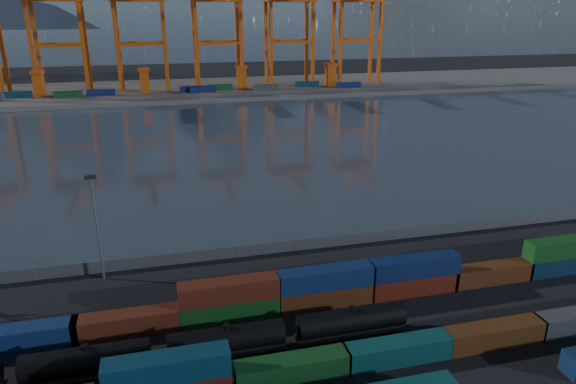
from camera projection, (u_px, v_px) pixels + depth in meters
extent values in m
plane|color=black|center=(349.00, 352.00, 61.46)|extent=(700.00, 700.00, 0.00)
plane|color=#323E49|center=(228.00, 142.00, 157.23)|extent=(700.00, 700.00, 0.00)
cube|color=#514F4C|center=(198.00, 89.00, 252.66)|extent=(700.00, 70.00, 2.00)
cube|color=#0E364A|center=(167.00, 367.00, 52.57)|extent=(12.89, 2.62, 2.79)
cube|color=#144B1C|center=(293.00, 369.00, 56.60)|extent=(12.89, 2.62, 2.79)
cube|color=#0E4A49|center=(398.00, 351.00, 59.51)|extent=(12.89, 2.62, 2.79)
cube|color=#582F11|center=(494.00, 335.00, 62.47)|extent=(12.89, 2.62, 2.79)
cube|color=navy|center=(21.00, 337.00, 61.90)|extent=(13.11, 2.66, 2.84)
cube|color=#5E2412|center=(127.00, 323.00, 64.73)|extent=(13.11, 2.66, 2.84)
cube|color=#134A18|center=(230.00, 309.00, 67.74)|extent=(13.11, 2.66, 2.84)
cube|color=#5F2113|center=(229.00, 290.00, 66.78)|extent=(13.11, 2.66, 2.84)
cube|color=#5A2D12|center=(325.00, 296.00, 70.80)|extent=(13.11, 2.66, 2.84)
cube|color=navy|center=(326.00, 278.00, 69.84)|extent=(13.11, 2.66, 2.84)
cube|color=maroon|center=(414.00, 284.00, 73.91)|extent=(13.11, 2.66, 2.84)
cube|color=#102050|center=(415.00, 266.00, 72.94)|extent=(13.11, 2.66, 2.84)
cube|color=#602D13|center=(490.00, 273.00, 76.81)|extent=(13.11, 2.66, 2.84)
cube|color=#0C2C43|center=(562.00, 264.00, 79.75)|extent=(13.11, 2.66, 2.84)
cube|color=#17561B|center=(565.00, 247.00, 78.78)|extent=(13.11, 2.66, 2.84)
cylinder|color=black|center=(87.00, 360.00, 56.44)|extent=(13.59, 3.03, 3.03)
cylinder|color=black|center=(85.00, 347.00, 55.87)|extent=(0.84, 0.84, 0.52)
cube|color=black|center=(89.00, 372.00, 57.00)|extent=(14.11, 2.09, 0.42)
cube|color=black|center=(44.00, 383.00, 56.06)|extent=(2.61, 1.88, 0.63)
cube|color=black|center=(133.00, 369.00, 58.23)|extent=(2.61, 1.88, 0.63)
cylinder|color=black|center=(227.00, 339.00, 60.02)|extent=(13.59, 3.03, 3.03)
cylinder|color=black|center=(226.00, 327.00, 59.45)|extent=(0.84, 0.84, 0.52)
cube|color=black|center=(227.00, 351.00, 60.58)|extent=(14.11, 2.09, 0.42)
cube|color=black|center=(187.00, 360.00, 59.64)|extent=(2.61, 1.88, 0.63)
cube|color=black|center=(266.00, 348.00, 61.81)|extent=(2.61, 1.88, 0.63)
cylinder|color=black|center=(351.00, 320.00, 63.60)|extent=(13.59, 3.03, 3.03)
cylinder|color=black|center=(352.00, 309.00, 63.03)|extent=(0.84, 0.84, 0.52)
cube|color=black|center=(351.00, 332.00, 64.16)|extent=(14.11, 2.09, 0.42)
cube|color=black|center=(315.00, 340.00, 63.22)|extent=(2.61, 1.88, 0.63)
cube|color=black|center=(385.00, 329.00, 65.39)|extent=(2.61, 1.88, 0.63)
cube|color=#595B5E|center=(291.00, 246.00, 86.66)|extent=(160.00, 0.06, 2.00)
cylinder|color=slate|center=(35.00, 274.00, 77.38)|extent=(0.12, 0.12, 2.20)
cylinder|color=slate|center=(104.00, 266.00, 79.69)|extent=(0.12, 0.12, 2.20)
cylinder|color=slate|center=(170.00, 259.00, 82.00)|extent=(0.12, 0.12, 2.20)
cylinder|color=slate|center=(232.00, 252.00, 84.31)|extent=(0.12, 0.12, 2.20)
cylinder|color=slate|center=(291.00, 245.00, 86.62)|extent=(0.12, 0.12, 2.20)
cylinder|color=slate|center=(347.00, 239.00, 88.93)|extent=(0.12, 0.12, 2.20)
cylinder|color=slate|center=(400.00, 233.00, 91.24)|extent=(0.12, 0.12, 2.20)
cylinder|color=slate|center=(450.00, 228.00, 93.55)|extent=(0.12, 0.12, 2.20)
cylinder|color=slate|center=(498.00, 222.00, 95.86)|extent=(0.12, 0.12, 2.20)
cylinder|color=slate|center=(543.00, 217.00, 98.17)|extent=(0.12, 0.12, 2.20)
cylinder|color=slate|center=(98.00, 231.00, 75.53)|extent=(0.36, 0.36, 16.00)
cube|color=black|center=(90.00, 177.00, 72.72)|extent=(1.60, 0.40, 0.60)
cube|color=#D2510E|center=(3.00, 50.00, 226.87)|extent=(1.52, 1.52, 42.62)
cube|color=#D2510E|center=(32.00, 51.00, 219.78)|extent=(1.52, 1.52, 42.62)
cube|color=#D2510E|center=(37.00, 49.00, 230.14)|extent=(1.52, 1.52, 42.62)
cube|color=#D2510E|center=(84.00, 50.00, 224.59)|extent=(1.52, 1.52, 42.62)
cube|color=#D2510E|center=(87.00, 49.00, 234.96)|extent=(1.52, 1.52, 42.62)
cube|color=#D2510E|center=(57.00, 46.00, 221.46)|extent=(20.83, 1.33, 1.33)
cube|color=#D2510E|center=(62.00, 44.00, 231.83)|extent=(20.83, 1.33, 1.33)
cube|color=#D2510E|center=(117.00, 50.00, 227.86)|extent=(1.52, 1.52, 42.62)
cube|color=#D2510E|center=(119.00, 48.00, 238.23)|extent=(1.52, 1.52, 42.62)
cube|color=#D2510E|center=(165.00, 49.00, 232.67)|extent=(1.52, 1.52, 42.62)
cube|color=#D2510E|center=(165.00, 47.00, 243.04)|extent=(1.52, 1.52, 42.62)
cube|color=#D2510E|center=(141.00, 44.00, 229.55)|extent=(20.83, 1.33, 1.33)
cube|color=#D2510E|center=(142.00, 43.00, 239.91)|extent=(20.83, 1.33, 1.33)
cube|color=#D2510E|center=(197.00, 48.00, 235.95)|extent=(1.52, 1.52, 42.62)
cube|color=#D2510E|center=(195.00, 47.00, 246.31)|extent=(1.52, 1.52, 42.62)
cube|color=#D2510E|center=(242.00, 48.00, 240.76)|extent=(1.52, 1.52, 42.62)
cube|color=#D2510E|center=(238.00, 46.00, 251.13)|extent=(1.52, 1.52, 42.62)
cube|color=#D2510E|center=(219.00, 43.00, 237.63)|extent=(20.83, 1.33, 1.33)
cube|color=#D2510E|center=(216.00, 42.00, 248.00)|extent=(20.83, 1.33, 1.33)
cube|color=#D2510E|center=(271.00, 47.00, 244.03)|extent=(1.52, 1.52, 42.62)
cube|color=#D2510E|center=(266.00, 45.00, 254.40)|extent=(1.52, 1.52, 42.62)
cube|color=#D2510E|center=(313.00, 46.00, 248.85)|extent=(1.52, 1.52, 42.62)
cube|color=#D2510E|center=(306.00, 45.00, 259.21)|extent=(1.52, 1.52, 42.62)
cube|color=#D2510E|center=(292.00, 42.00, 245.72)|extent=(20.83, 1.33, 1.33)
cube|color=#D2510E|center=(287.00, 41.00, 256.08)|extent=(20.83, 1.33, 1.33)
cube|color=#D2510E|center=(289.00, 0.00, 244.41)|extent=(23.68, 13.26, 2.08)
cube|color=#D2510E|center=(341.00, 46.00, 252.12)|extent=(1.52, 1.52, 42.62)
cube|color=#D2510E|center=(333.00, 44.00, 262.48)|extent=(1.52, 1.52, 42.62)
cube|color=#D2510E|center=(380.00, 45.00, 256.93)|extent=(1.52, 1.52, 42.62)
cube|color=#D2510E|center=(371.00, 44.00, 267.30)|extent=(1.52, 1.52, 42.62)
cube|color=#D2510E|center=(361.00, 41.00, 253.80)|extent=(20.83, 1.33, 1.33)
cube|color=#D2510E|center=(352.00, 40.00, 264.17)|extent=(20.83, 1.33, 1.33)
cube|color=#D2510E|center=(358.00, 0.00, 252.49)|extent=(23.68, 13.26, 2.08)
cube|color=navy|center=(202.00, 89.00, 238.06)|extent=(12.00, 2.44, 2.60)
cube|color=navy|center=(348.00, 85.00, 250.97)|extent=(12.00, 2.44, 2.60)
cube|color=navy|center=(193.00, 89.00, 238.35)|extent=(12.00, 2.44, 2.60)
cube|color=#0C3842|center=(17.00, 95.00, 223.06)|extent=(12.00, 2.44, 2.60)
cube|color=#3F4244|center=(266.00, 87.00, 243.13)|extent=(12.00, 2.44, 2.60)
cube|color=#144C23|center=(68.00, 94.00, 224.13)|extent=(12.00, 2.44, 2.60)
cube|color=navy|center=(101.00, 93.00, 228.48)|extent=(12.00, 2.44, 2.60)
cube|color=#144C23|center=(220.00, 87.00, 244.45)|extent=(12.00, 2.44, 2.60)
cube|color=#0C3842|center=(307.00, 84.00, 253.80)|extent=(12.00, 2.44, 2.60)
cube|color=#D2510E|center=(39.00, 85.00, 225.34)|extent=(4.00, 6.00, 10.00)
cube|color=#D2510E|center=(37.00, 72.00, 223.48)|extent=(5.00, 7.00, 1.20)
cube|color=#D2510E|center=(145.00, 81.00, 235.74)|extent=(4.00, 6.00, 10.00)
cube|color=#D2510E|center=(144.00, 69.00, 233.87)|extent=(5.00, 7.00, 1.20)
cube|color=#D2510E|center=(242.00, 78.00, 246.13)|extent=(4.00, 6.00, 10.00)
cube|color=#D2510E|center=(241.00, 67.00, 244.27)|extent=(5.00, 7.00, 1.20)
cube|color=#D2510E|center=(330.00, 75.00, 256.53)|extent=(4.00, 6.00, 10.00)
cube|color=#D2510E|center=(331.00, 64.00, 254.66)|extent=(5.00, 7.00, 1.20)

